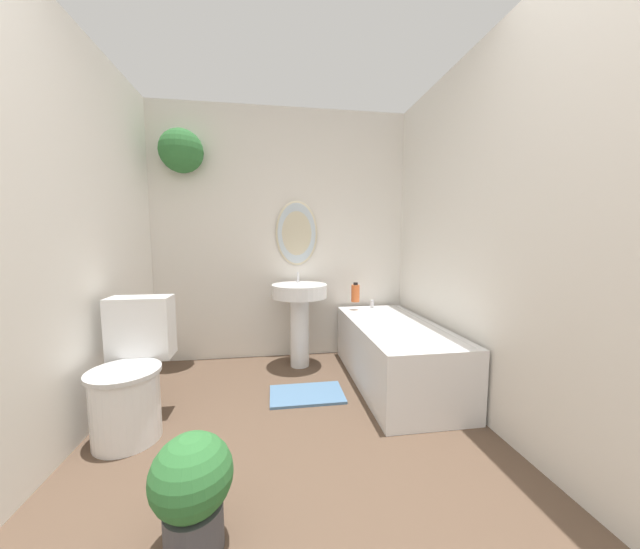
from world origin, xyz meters
TOP-DOWN VIEW (x-y plane):
  - wall_back at (-0.11, 2.69)m, footprint 2.53×0.37m
  - wall_left at (-1.23, 1.34)m, footprint 0.06×2.80m
  - wall_right at (1.23, 1.34)m, footprint 0.06×2.80m
  - toilet at (-0.95, 1.51)m, footprint 0.39×0.56m
  - pedestal_sink at (0.13, 2.39)m, footprint 0.50×0.50m
  - bathtub at (0.86, 1.93)m, footprint 0.64×1.40m
  - shampoo_bottle at (0.68, 2.47)m, footprint 0.08×0.08m
  - potted_plant at (-0.41, 0.67)m, footprint 0.30×0.30m
  - bath_mat at (0.13, 1.80)m, footprint 0.54×0.34m

SIDE VIEW (x-z plane):
  - bath_mat at x=0.13m, z-range 0.00..0.02m
  - potted_plant at x=-0.41m, z-range 0.03..0.47m
  - bathtub at x=0.86m, z-range -0.03..0.54m
  - toilet at x=-0.95m, z-range -0.06..0.74m
  - pedestal_sink at x=0.13m, z-range 0.12..0.98m
  - shampoo_bottle at x=0.68m, z-range 0.56..0.75m
  - wall_left at x=-1.23m, z-range 0.00..2.40m
  - wall_right at x=1.23m, z-range 0.00..2.40m
  - wall_back at x=-0.11m, z-range 0.09..2.49m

